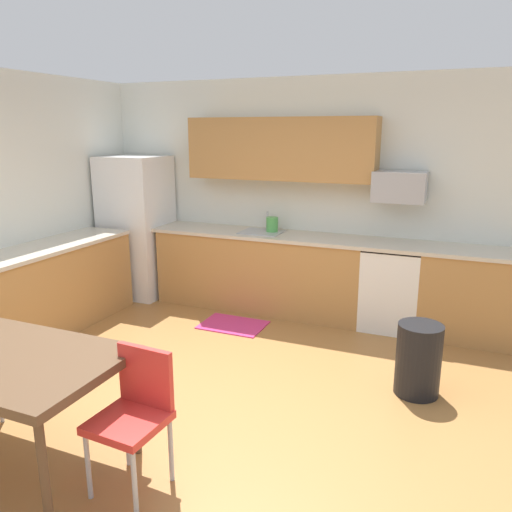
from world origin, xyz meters
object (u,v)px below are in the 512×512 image
object	(u,v)px
trash_bin	(418,359)
dining_table	(8,364)
chair_near_table	(135,408)
microwave	(400,187)
oven_range	(391,287)
kettle	(272,226)
refrigerator	(137,227)

from	to	relation	value
trash_bin	dining_table	bearing A→B (deg)	-139.88
chair_near_table	trash_bin	bearing A→B (deg)	50.56
chair_near_table	microwave	bearing A→B (deg)	72.35
oven_range	dining_table	world-z (taller)	oven_range
trash_bin	kettle	world-z (taller)	kettle
oven_range	microwave	size ratio (longest dim) A/B	1.69
refrigerator	trash_bin	xyz separation A→B (m)	(3.65, -1.32, -0.60)
microwave	chair_near_table	bearing A→B (deg)	-107.65
chair_near_table	refrigerator	bearing A→B (deg)	125.26
trash_bin	chair_near_table	bearing A→B (deg)	-129.44
chair_near_table	trash_bin	distance (m)	2.31
dining_table	chair_near_table	size ratio (longest dim) A/B	1.65
refrigerator	chair_near_table	world-z (taller)	refrigerator
oven_range	chair_near_table	bearing A→B (deg)	-108.17
chair_near_table	oven_range	bearing A→B (deg)	71.83
refrigerator	trash_bin	world-z (taller)	refrigerator
microwave	kettle	size ratio (longest dim) A/B	2.70
oven_range	microwave	distance (m)	1.08
microwave	dining_table	size ratio (longest dim) A/B	0.39
trash_bin	kettle	size ratio (longest dim) A/B	3.00
chair_near_table	dining_table	bearing A→B (deg)	-169.69
refrigerator	chair_near_table	bearing A→B (deg)	-54.74
chair_near_table	trash_bin	size ratio (longest dim) A/B	1.42
dining_table	trash_bin	distance (m)	3.02
trash_bin	refrigerator	bearing A→B (deg)	160.13
kettle	chair_near_table	bearing A→B (deg)	-83.46
refrigerator	oven_range	xyz separation A→B (m)	(3.23, 0.08, -0.44)
dining_table	kettle	bearing A→B (deg)	82.33
microwave	chair_near_table	distance (m)	3.59
dining_table	trash_bin	bearing A→B (deg)	40.12
oven_range	kettle	xyz separation A→B (m)	(-1.41, 0.05, 0.56)
dining_table	chair_near_table	world-z (taller)	chair_near_table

